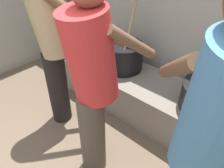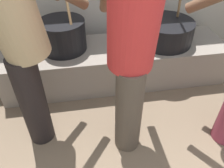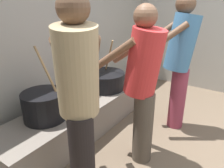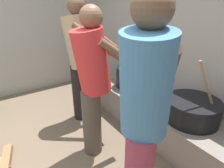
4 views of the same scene
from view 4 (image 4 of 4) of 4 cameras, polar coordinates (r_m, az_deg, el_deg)
The scene contains 7 objects.
block_enclosure_rear at distance 2.60m, azimuth 23.52°, elevation 8.91°, with size 4.88×0.20×1.96m, color #9E998E.
hearth_ledge at distance 2.57m, azimuth 12.31°, elevation -8.85°, with size 2.29×0.60×0.41m, color slate.
cooking_pot_main at distance 2.77m, azimuth 5.93°, elevation 2.22°, with size 0.44×0.44×0.75m.
cooking_pot_secondary at distance 2.16m, azimuth 23.22°, elevation -7.19°, with size 0.56×0.56×0.68m.
cook_in_tan_shirt at distance 2.46m, azimuth -9.95°, elevation 8.63°, with size 0.71×0.69×1.63m.
cook_in_red_shirt at distance 1.83m, azimuth -5.85°, elevation 1.79°, with size 0.37×0.67×1.55m.
cook_in_blue_shirt at distance 1.17m, azimuth 9.67°, elevation -8.49°, with size 0.67×0.73×1.64m.
Camera 4 is at (1.34, 0.20, 1.56)m, focal length 30.03 mm.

